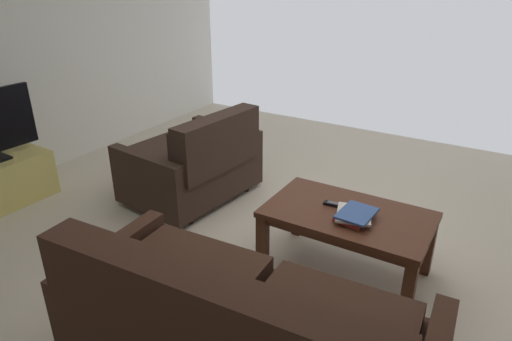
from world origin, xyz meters
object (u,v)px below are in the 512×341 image
Objects in this scene: sofa_main at (238,337)px; book_stack at (355,215)px; loveseat_near at (195,162)px; coffee_table at (347,222)px; tv_remote at (335,205)px.

book_stack is (-0.14, -1.16, 0.12)m from sofa_main.
book_stack is (-1.63, 0.42, 0.15)m from loveseat_near.
coffee_table is (-0.08, -1.22, 0.02)m from sofa_main.
coffee_table is at bearing 167.10° from loveseat_near.
tv_remote is at bearing -19.64° from coffee_table.
loveseat_near is 1.70m from book_stack.
loveseat_near is at bearing -12.40° from tv_remote.
sofa_main is 1.23m from coffee_table.
loveseat_near reaches higher than coffee_table.
book_stack is at bearing 134.96° from coffee_table.
loveseat_near is 7.27× the size of tv_remote.
book_stack is (-0.07, 0.07, 0.10)m from coffee_table.
book_stack is at bearing 165.43° from loveseat_near.
tv_remote is (-1.46, 0.32, 0.13)m from loveseat_near.
sofa_main is 1.27m from tv_remote.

